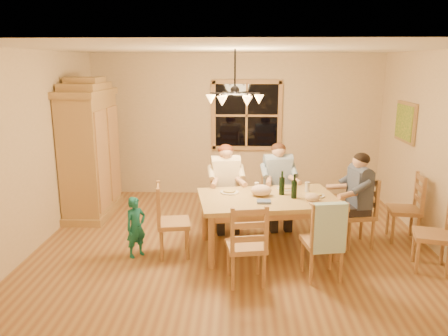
{
  "coord_description": "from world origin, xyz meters",
  "views": [
    {
      "loc": [
        0.06,
        -5.83,
        2.51
      ],
      "look_at": [
        -0.15,
        0.1,
        1.09
      ],
      "focal_mm": 35.0,
      "sensor_mm": 36.0,
      "label": 1
    }
  ],
  "objects_px": {
    "chair_end_left": "(174,234)",
    "adult_slate_man": "(358,188)",
    "chair_far_right": "(277,208)",
    "wine_bottle_b": "(294,186)",
    "chair_spare_front": "(431,247)",
    "dining_table": "(268,204)",
    "wine_bottle_a": "(282,183)",
    "chair_far_left": "(226,210)",
    "chair_end_right": "(356,224)",
    "child": "(136,227)",
    "chair_near_right": "(321,254)",
    "chair_near_left": "(246,258)",
    "adult_woman": "(226,176)",
    "adult_plaid_man": "(278,175)",
    "chair_spare_back": "(403,220)",
    "chandelier": "(235,97)",
    "armoire": "(91,153)"
  },
  "relations": [
    {
      "from": "child",
      "to": "chair_spare_back",
      "type": "bearing_deg",
      "value": -35.95
    },
    {
      "from": "chair_end_left",
      "to": "adult_plaid_man",
      "type": "bearing_deg",
      "value": 117.98
    },
    {
      "from": "chair_far_right",
      "to": "wine_bottle_b",
      "type": "bearing_deg",
      "value": 88.37
    },
    {
      "from": "chandelier",
      "to": "wine_bottle_a",
      "type": "bearing_deg",
      "value": -5.96
    },
    {
      "from": "chair_far_left",
      "to": "wine_bottle_a",
      "type": "distance_m",
      "value": 1.2
    },
    {
      "from": "adult_woman",
      "to": "wine_bottle_b",
      "type": "relative_size",
      "value": 2.65
    },
    {
      "from": "chair_spare_back",
      "to": "chair_end_left",
      "type": "bearing_deg",
      "value": 107.83
    },
    {
      "from": "dining_table",
      "to": "chair_far_left",
      "type": "distance_m",
      "value": 1.04
    },
    {
      "from": "adult_plaid_man",
      "to": "dining_table",
      "type": "bearing_deg",
      "value": 67.62
    },
    {
      "from": "wine_bottle_a",
      "to": "child",
      "type": "relative_size",
      "value": 0.4
    },
    {
      "from": "chair_end_left",
      "to": "chair_far_right",
      "type": "bearing_deg",
      "value": 117.98
    },
    {
      "from": "chair_near_left",
      "to": "adult_woman",
      "type": "xyz_separation_m",
      "value": [
        -0.29,
        1.71,
        0.54
      ]
    },
    {
      "from": "dining_table",
      "to": "wine_bottle_a",
      "type": "xyz_separation_m",
      "value": [
        0.19,
        0.12,
        0.27
      ]
    },
    {
      "from": "chair_far_right",
      "to": "wine_bottle_b",
      "type": "xyz_separation_m",
      "value": [
        0.13,
        -0.95,
        0.62
      ]
    },
    {
      "from": "chair_near_left",
      "to": "wine_bottle_a",
      "type": "distance_m",
      "value": 1.32
    },
    {
      "from": "chair_near_right",
      "to": "wine_bottle_b",
      "type": "xyz_separation_m",
      "value": [
        -0.26,
        0.75,
        0.62
      ]
    },
    {
      "from": "chair_spare_front",
      "to": "adult_woman",
      "type": "bearing_deg",
      "value": 77.43
    },
    {
      "from": "child",
      "to": "chair_near_right",
      "type": "bearing_deg",
      "value": -58.75
    },
    {
      "from": "adult_woman",
      "to": "adult_slate_man",
      "type": "bearing_deg",
      "value": 153.43
    },
    {
      "from": "chair_far_left",
      "to": "chair_end_right",
      "type": "xyz_separation_m",
      "value": [
        1.85,
        -0.57,
        0.0
      ]
    },
    {
      "from": "chair_far_right",
      "to": "wine_bottle_b",
      "type": "relative_size",
      "value": 3.0
    },
    {
      "from": "chair_near_right",
      "to": "child",
      "type": "bearing_deg",
      "value": 158.12
    },
    {
      "from": "chair_near_right",
      "to": "wine_bottle_a",
      "type": "distance_m",
      "value": 1.17
    },
    {
      "from": "chair_end_left",
      "to": "adult_slate_man",
      "type": "bearing_deg",
      "value": 90.0
    },
    {
      "from": "armoire",
      "to": "dining_table",
      "type": "relative_size",
      "value": 1.15
    },
    {
      "from": "chair_near_right",
      "to": "adult_slate_man",
      "type": "distance_m",
      "value": 1.31
    },
    {
      "from": "chandelier",
      "to": "adult_slate_man",
      "type": "relative_size",
      "value": 0.88
    },
    {
      "from": "chair_far_left",
      "to": "chair_end_left",
      "type": "relative_size",
      "value": 1.0
    },
    {
      "from": "dining_table",
      "to": "chair_near_right",
      "type": "height_order",
      "value": "chair_near_right"
    },
    {
      "from": "chair_spare_front",
      "to": "dining_table",
      "type": "bearing_deg",
      "value": 89.35
    },
    {
      "from": "chandelier",
      "to": "chair_end_left",
      "type": "bearing_deg",
      "value": -153.13
    },
    {
      "from": "dining_table",
      "to": "adult_slate_man",
      "type": "bearing_deg",
      "value": 9.6
    },
    {
      "from": "adult_plaid_man",
      "to": "chair_spare_back",
      "type": "distance_m",
      "value": 1.93
    },
    {
      "from": "chair_far_left",
      "to": "chair_near_left",
      "type": "distance_m",
      "value": 1.73
    },
    {
      "from": "chair_near_right",
      "to": "adult_woman",
      "type": "height_order",
      "value": "adult_woman"
    },
    {
      "from": "chair_far_left",
      "to": "chair_spare_back",
      "type": "distance_m",
      "value": 2.61
    },
    {
      "from": "chandelier",
      "to": "wine_bottle_b",
      "type": "relative_size",
      "value": 2.33
    },
    {
      "from": "armoire",
      "to": "adult_slate_man",
      "type": "relative_size",
      "value": 2.63
    },
    {
      "from": "chair_end_left",
      "to": "chair_spare_front",
      "type": "height_order",
      "value": "same"
    },
    {
      "from": "chair_far_left",
      "to": "chair_near_right",
      "type": "relative_size",
      "value": 1.0
    },
    {
      "from": "chair_end_right",
      "to": "chair_spare_back",
      "type": "height_order",
      "value": "same"
    },
    {
      "from": "child",
      "to": "armoire",
      "type": "bearing_deg",
      "value": 77.24
    },
    {
      "from": "chair_end_right",
      "to": "chair_end_left",
      "type": "bearing_deg",
      "value": 90.0
    },
    {
      "from": "wine_bottle_b",
      "to": "chair_spare_back",
      "type": "bearing_deg",
      "value": 15.6
    },
    {
      "from": "chair_far_left",
      "to": "chair_spare_front",
      "type": "distance_m",
      "value": 2.9
    },
    {
      "from": "armoire",
      "to": "chair_near_left",
      "type": "bearing_deg",
      "value": -42.47
    },
    {
      "from": "chair_near_right",
      "to": "chair_spare_back",
      "type": "relative_size",
      "value": 1.0
    },
    {
      "from": "chair_far_left",
      "to": "chair_end_right",
      "type": "relative_size",
      "value": 1.0
    },
    {
      "from": "wine_bottle_b",
      "to": "chair_far_left",
      "type": "bearing_deg",
      "value": 139.13
    },
    {
      "from": "chair_end_left",
      "to": "wine_bottle_b",
      "type": "relative_size",
      "value": 3.0
    }
  ]
}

